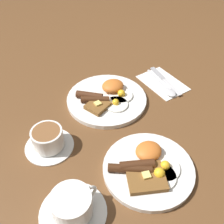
% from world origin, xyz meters
% --- Properties ---
extents(ground_plane, '(3.00, 3.00, 0.00)m').
position_xyz_m(ground_plane, '(0.00, 0.00, 0.00)').
color(ground_plane, brown).
extents(breakfast_plate_near, '(0.27, 0.27, 0.05)m').
position_xyz_m(breakfast_plate_near, '(-0.00, -0.00, 0.01)').
color(breakfast_plate_near, white).
rests_on(breakfast_plate_near, ground_plane).
extents(breakfast_plate_far, '(0.24, 0.24, 0.05)m').
position_xyz_m(breakfast_plate_far, '(0.05, 0.30, 0.01)').
color(breakfast_plate_far, white).
rests_on(breakfast_plate_far, ground_plane).
extents(teacup_near, '(0.14, 0.14, 0.07)m').
position_xyz_m(teacup_near, '(0.24, 0.09, 0.03)').
color(teacup_near, white).
rests_on(teacup_near, ground_plane).
extents(teacup_far, '(0.16, 0.16, 0.07)m').
position_xyz_m(teacup_far, '(0.27, 0.31, 0.03)').
color(teacup_far, white).
rests_on(teacup_far, ground_plane).
extents(napkin, '(0.13, 0.18, 0.01)m').
position_xyz_m(napkin, '(-0.23, 0.02, 0.00)').
color(napkin, white).
rests_on(napkin, ground_plane).
extents(knife, '(0.04, 0.19, 0.01)m').
position_xyz_m(knife, '(-0.24, 0.01, 0.01)').
color(knife, silver).
rests_on(knife, napkin).
extents(spoon, '(0.04, 0.18, 0.01)m').
position_xyz_m(spoon, '(-0.21, 0.07, 0.01)').
color(spoon, silver).
rests_on(spoon, napkin).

